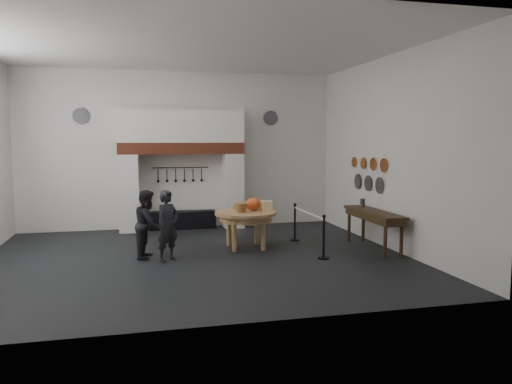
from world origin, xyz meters
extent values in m
cube|color=black|center=(0.00, 0.00, 0.00)|extent=(9.00, 8.00, 0.02)
cube|color=silver|center=(0.00, 0.00, 4.50)|extent=(9.00, 8.00, 0.02)
cube|color=silver|center=(0.00, 4.00, 2.25)|extent=(9.00, 0.02, 4.50)
cube|color=silver|center=(0.00, -4.00, 2.25)|extent=(9.00, 0.02, 4.50)
cube|color=silver|center=(4.50, 0.00, 2.25)|extent=(0.02, 8.00, 4.50)
cube|color=silver|center=(-1.48, 3.65, 1.07)|extent=(0.55, 0.70, 2.15)
cube|color=silver|center=(1.48, 3.65, 1.07)|extent=(0.55, 0.70, 2.15)
cube|color=#9E442B|center=(0.00, 3.65, 2.31)|extent=(3.50, 0.72, 0.32)
cube|color=silver|center=(0.00, 3.65, 2.92)|extent=(3.50, 0.70, 0.90)
cube|color=black|center=(0.00, 3.72, 0.25)|extent=(1.90, 0.45, 0.50)
cylinder|color=black|center=(0.00, 3.92, 1.75)|extent=(1.60, 0.02, 0.02)
cylinder|color=tan|center=(1.22, 0.74, 0.84)|extent=(1.77, 1.77, 0.07)
ellipsoid|color=#CF551D|center=(1.42, 0.84, 1.03)|extent=(0.36, 0.36, 0.31)
cube|color=#E8CE8B|center=(1.72, 0.69, 0.99)|extent=(0.22, 0.22, 0.24)
cube|color=#F6E793|center=(1.70, 0.99, 0.97)|extent=(0.18, 0.18, 0.20)
cone|color=olive|center=(1.07, 0.59, 0.98)|extent=(0.39, 0.39, 0.22)
ellipsoid|color=#A05F38|center=(1.12, 1.09, 0.94)|extent=(0.31, 0.18, 0.13)
imported|color=black|center=(-0.65, -0.09, 0.75)|extent=(0.66, 0.62, 1.51)
imported|color=black|center=(-1.05, 0.31, 0.74)|extent=(0.71, 0.83, 1.48)
cube|color=#382914|center=(4.10, -0.06, 0.87)|extent=(0.55, 2.20, 0.06)
cylinder|color=#45454A|center=(4.10, 0.54, 1.01)|extent=(0.12, 0.12, 0.22)
cylinder|color=#C6662D|center=(4.46, 0.20, 1.95)|extent=(0.03, 0.34, 0.34)
cylinder|color=#C6662D|center=(4.46, 0.75, 1.95)|extent=(0.03, 0.32, 0.32)
cylinder|color=#C6662D|center=(4.46, 1.30, 1.95)|extent=(0.03, 0.30, 0.30)
cylinder|color=#C6662D|center=(4.46, 1.85, 1.95)|extent=(0.03, 0.28, 0.28)
cylinder|color=#4C4C51|center=(4.46, 0.40, 1.45)|extent=(0.03, 0.40, 0.40)
cylinder|color=#4C4C51|center=(4.46, 1.00, 1.45)|extent=(0.03, 0.40, 0.40)
cylinder|color=#4C4C51|center=(4.46, 1.60, 1.45)|extent=(0.03, 0.40, 0.40)
cylinder|color=#4C4C51|center=(-2.70, 3.96, 3.20)|extent=(0.44, 0.03, 0.44)
cylinder|color=#4C4C51|center=(2.70, 3.96, 3.20)|extent=(0.44, 0.03, 0.44)
cylinder|color=black|center=(2.62, -0.68, 0.45)|extent=(0.05, 0.05, 0.90)
cylinder|color=black|center=(2.62, 1.32, 0.45)|extent=(0.05, 0.05, 0.90)
cylinder|color=white|center=(2.62, 0.32, 0.85)|extent=(0.04, 2.00, 0.04)
camera|label=1|loc=(-1.27, -10.58, 2.55)|focal=35.00mm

